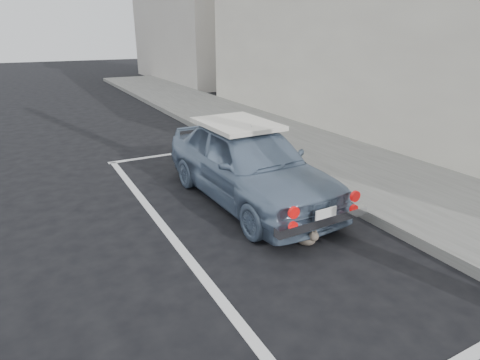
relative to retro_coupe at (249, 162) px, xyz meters
name	(u,v)px	position (x,y,z in m)	size (l,w,h in m)	color
ground	(371,345)	(-0.67, -3.41, -0.65)	(80.00, 80.00, 0.00)	black
sidewalk	(423,196)	(2.53, -1.41, -0.57)	(2.80, 40.00, 0.15)	#62615D
building_far	(189,4)	(5.68, 16.59, 3.35)	(3.50, 10.00, 8.00)	#B6ADA5
pline_front	(175,153)	(-0.17, 3.09, -0.64)	(3.00, 0.12, 0.01)	silver
pline_side	(166,230)	(-1.57, -0.41, -0.64)	(0.12, 7.00, 0.01)	silver
retro_coupe	(249,162)	(0.00, 0.00, 0.00)	(1.62, 3.80, 1.28)	slate
cat	(305,236)	(-0.09, -1.67, -0.53)	(0.29, 0.49, 0.26)	#6D6153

